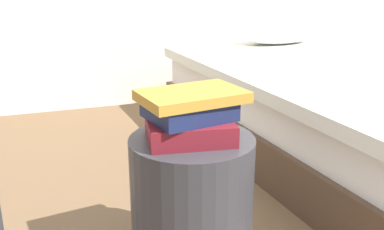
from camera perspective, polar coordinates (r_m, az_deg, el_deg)
bed at (r=2.60m, az=20.31°, el=1.17°), size 1.66×2.10×0.62m
side_table at (r=1.43m, az=0.00°, el=-11.58°), size 0.38×0.38×0.46m
book_maroon at (r=1.31m, az=-0.31°, el=-1.91°), size 0.27×0.23×0.06m
book_navy at (r=1.31m, az=-0.41°, el=0.71°), size 0.26×0.23×0.05m
book_ochre at (r=1.30m, az=0.09°, el=2.51°), size 0.32×0.24×0.03m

